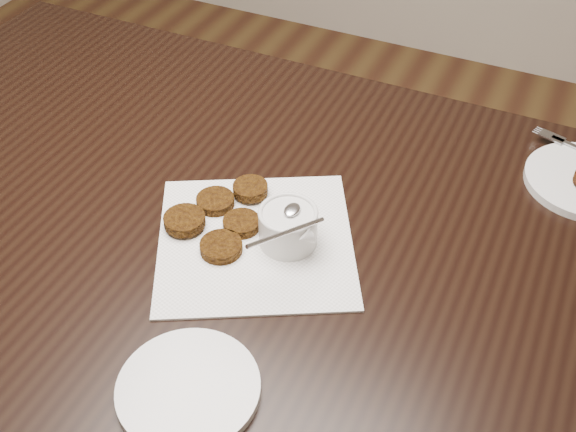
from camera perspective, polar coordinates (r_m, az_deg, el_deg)
The scene contains 5 objects.
table at distance 1.39m, azimuth -4.45°, elevation -11.64°, with size 1.51×0.97×0.75m, color black.
napkin at distance 1.06m, azimuth -2.65°, elevation -2.03°, with size 0.29×0.29×0.00m, color white.
sauce_ramekin at distance 1.02m, azimuth 0.00°, elevation 0.40°, with size 0.12×0.12×0.12m, color silver, non-canonical shape.
patty_cluster at distance 1.09m, azimuth -4.87°, elevation 0.05°, with size 0.21×0.21×0.02m, color #603A0C, non-canonical shape.
plate_empty at distance 0.90m, azimuth -8.07°, elevation -13.67°, with size 0.18×0.18×0.01m, color white.
Camera 1 is at (0.51, -0.67, 1.50)m, focal length 43.90 mm.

